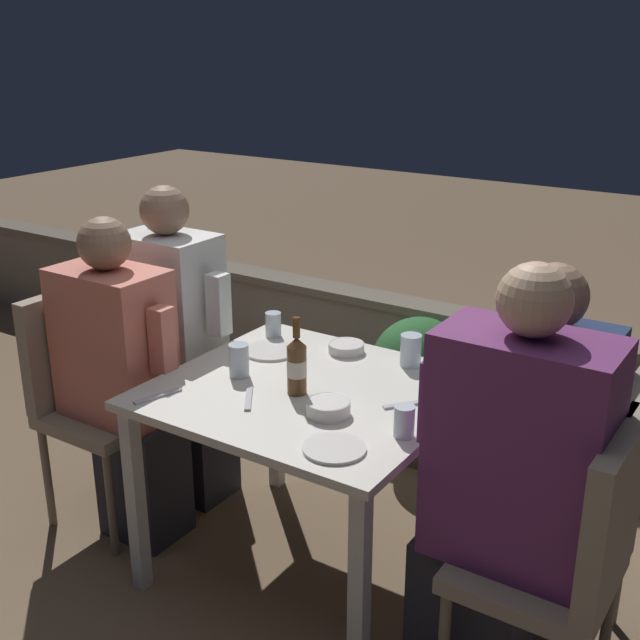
{
  "coord_description": "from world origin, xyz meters",
  "views": [
    {
      "loc": [
        1.37,
        -2.02,
        1.84
      ],
      "look_at": [
        0.0,
        0.07,
        0.94
      ],
      "focal_mm": 45.0,
      "sensor_mm": 36.0,
      "label": 1
    }
  ],
  "objects_px": {
    "chair_right_near": "(573,549)",
    "beer_bottle": "(297,365)",
    "chair_left_far": "(146,356)",
    "person_navy_jumper": "(527,455)",
    "chair_left_near": "(88,384)",
    "person_purple_stripe": "(504,495)",
    "person_coral_top": "(124,381)",
    "person_white_polo": "(179,345)",
    "chair_right_far": "(590,492)"
  },
  "relations": [
    {
      "from": "person_navy_jumper",
      "to": "person_coral_top",
      "type": "bearing_deg",
      "value": -168.97
    },
    {
      "from": "person_coral_top",
      "to": "person_white_polo",
      "type": "relative_size",
      "value": 0.96
    },
    {
      "from": "person_purple_stripe",
      "to": "chair_right_far",
      "type": "xyz_separation_m",
      "value": [
        0.16,
        0.31,
        -0.1
      ]
    },
    {
      "from": "chair_right_far",
      "to": "beer_bottle",
      "type": "xyz_separation_m",
      "value": [
        -0.92,
        -0.19,
        0.26
      ]
    },
    {
      "from": "chair_left_far",
      "to": "chair_right_near",
      "type": "bearing_deg",
      "value": -10.46
    },
    {
      "from": "person_purple_stripe",
      "to": "person_navy_jumper",
      "type": "height_order",
      "value": "person_purple_stripe"
    },
    {
      "from": "chair_left_near",
      "to": "person_white_polo",
      "type": "distance_m",
      "value": 0.38
    },
    {
      "from": "chair_left_near",
      "to": "person_navy_jumper",
      "type": "height_order",
      "value": "person_navy_jumper"
    },
    {
      "from": "chair_left_far",
      "to": "person_navy_jumper",
      "type": "xyz_separation_m",
      "value": [
        1.66,
        -0.05,
        0.06
      ]
    },
    {
      "from": "person_coral_top",
      "to": "chair_left_far",
      "type": "distance_m",
      "value": 0.4
    },
    {
      "from": "chair_left_near",
      "to": "chair_right_far",
      "type": "xyz_separation_m",
      "value": [
        1.84,
        0.28,
        0.0
      ]
    },
    {
      "from": "chair_left_far",
      "to": "person_purple_stripe",
      "type": "xyz_separation_m",
      "value": [
        1.7,
        -0.35,
        0.1
      ]
    },
    {
      "from": "person_white_polo",
      "to": "chair_right_far",
      "type": "height_order",
      "value": "person_white_polo"
    },
    {
      "from": "person_coral_top",
      "to": "person_white_polo",
      "type": "bearing_deg",
      "value": 93.55
    },
    {
      "from": "chair_right_far",
      "to": "beer_bottle",
      "type": "bearing_deg",
      "value": -168.58
    },
    {
      "from": "chair_left_far",
      "to": "beer_bottle",
      "type": "relative_size",
      "value": 3.5
    },
    {
      "from": "chair_left_near",
      "to": "chair_right_far",
      "type": "relative_size",
      "value": 1.0
    },
    {
      "from": "chair_left_far",
      "to": "person_purple_stripe",
      "type": "height_order",
      "value": "person_purple_stripe"
    },
    {
      "from": "beer_bottle",
      "to": "chair_left_far",
      "type": "bearing_deg",
      "value": 166.09
    },
    {
      "from": "chair_right_near",
      "to": "chair_left_far",
      "type": "bearing_deg",
      "value": 169.54
    },
    {
      "from": "person_white_polo",
      "to": "chair_right_far",
      "type": "xyz_separation_m",
      "value": [
        1.66,
        -0.05,
        -0.09
      ]
    },
    {
      "from": "beer_bottle",
      "to": "chair_left_near",
      "type": "bearing_deg",
      "value": -174.1
    },
    {
      "from": "chair_right_near",
      "to": "person_purple_stripe",
      "type": "bearing_deg",
      "value": 180.0
    },
    {
      "from": "person_navy_jumper",
      "to": "beer_bottle",
      "type": "relative_size",
      "value": 4.68
    },
    {
      "from": "person_white_polo",
      "to": "chair_right_near",
      "type": "relative_size",
      "value": 1.4
    },
    {
      "from": "chair_right_near",
      "to": "person_navy_jumper",
      "type": "bearing_deg",
      "value": 127.94
    },
    {
      "from": "person_purple_stripe",
      "to": "chair_left_far",
      "type": "bearing_deg",
      "value": 168.37
    },
    {
      "from": "person_coral_top",
      "to": "person_white_polo",
      "type": "height_order",
      "value": "person_white_polo"
    },
    {
      "from": "person_purple_stripe",
      "to": "beer_bottle",
      "type": "bearing_deg",
      "value": 171.2
    },
    {
      "from": "chair_right_far",
      "to": "chair_left_near",
      "type": "bearing_deg",
      "value": -171.31
    },
    {
      "from": "chair_left_near",
      "to": "person_coral_top",
      "type": "distance_m",
      "value": 0.21
    },
    {
      "from": "chair_right_near",
      "to": "chair_right_far",
      "type": "xyz_separation_m",
      "value": [
        -0.04,
        0.31,
        0.0
      ]
    },
    {
      "from": "chair_left_near",
      "to": "chair_right_near",
      "type": "bearing_deg",
      "value": -0.73
    },
    {
      "from": "person_coral_top",
      "to": "chair_left_far",
      "type": "bearing_deg",
      "value": 123.62
    },
    {
      "from": "chair_left_near",
      "to": "person_white_polo",
      "type": "relative_size",
      "value": 0.71
    },
    {
      "from": "person_coral_top",
      "to": "chair_left_near",
      "type": "bearing_deg",
      "value": -180.0
    },
    {
      "from": "person_coral_top",
      "to": "chair_left_far",
      "type": "relative_size",
      "value": 1.34
    },
    {
      "from": "person_purple_stripe",
      "to": "chair_right_far",
      "type": "distance_m",
      "value": 0.36
    },
    {
      "from": "person_white_polo",
      "to": "beer_bottle",
      "type": "distance_m",
      "value": 0.79
    },
    {
      "from": "chair_left_far",
      "to": "person_white_polo",
      "type": "distance_m",
      "value": 0.22
    },
    {
      "from": "beer_bottle",
      "to": "chair_right_near",
      "type": "bearing_deg",
      "value": -7.03
    },
    {
      "from": "chair_right_near",
      "to": "beer_bottle",
      "type": "bearing_deg",
      "value": 172.97
    },
    {
      "from": "chair_right_far",
      "to": "person_navy_jumper",
      "type": "bearing_deg",
      "value": -180.0
    },
    {
      "from": "chair_left_near",
      "to": "beer_bottle",
      "type": "height_order",
      "value": "beer_bottle"
    },
    {
      "from": "chair_right_far",
      "to": "person_navy_jumper",
      "type": "height_order",
      "value": "person_navy_jumper"
    },
    {
      "from": "chair_left_far",
      "to": "chair_right_near",
      "type": "height_order",
      "value": "same"
    },
    {
      "from": "person_coral_top",
      "to": "chair_right_far",
      "type": "height_order",
      "value": "person_coral_top"
    },
    {
      "from": "beer_bottle",
      "to": "person_navy_jumper",
      "type": "bearing_deg",
      "value": 14.43
    },
    {
      "from": "beer_bottle",
      "to": "person_coral_top",
      "type": "bearing_deg",
      "value": -172.49
    },
    {
      "from": "person_coral_top",
      "to": "beer_bottle",
      "type": "relative_size",
      "value": 4.68
    }
  ]
}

